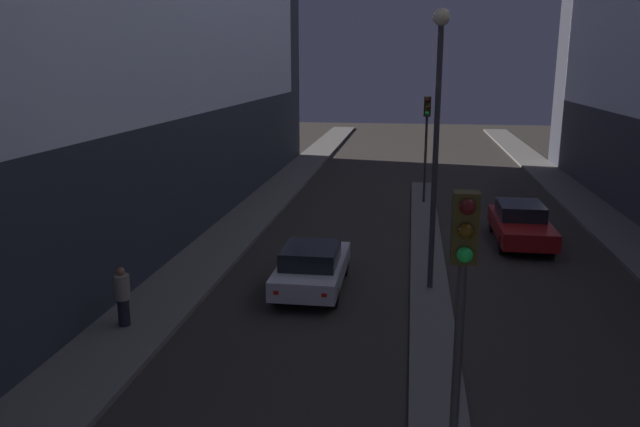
{
  "coord_description": "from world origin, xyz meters",
  "views": [
    {
      "loc": [
        -0.7,
        -3.25,
        6.58
      ],
      "look_at": [
        -4.21,
        20.81,
        0.66
      ],
      "focal_mm": 35.0,
      "sensor_mm": 36.0,
      "label": 1
    }
  ],
  "objects": [
    {
      "name": "street_lamp",
      "position": [
        0.0,
        14.38,
        5.22
      ],
      "size": [
        0.47,
        0.47,
        7.86
      ],
      "color": "#383838",
      "rests_on": "median_strip"
    },
    {
      "name": "median_strip",
      "position": [
        0.0,
        15.98,
        0.06
      ],
      "size": [
        1.13,
        29.97,
        0.12
      ],
      "color": "#66605B",
      "rests_on": "ground"
    },
    {
      "name": "traffic_light_near",
      "position": [
        0.0,
        4.35,
        3.71
      ],
      "size": [
        0.32,
        0.42,
        4.92
      ],
      "color": "#383838",
      "rests_on": "median_strip"
    },
    {
      "name": "car_left_lane",
      "position": [
        -3.46,
        13.99,
        0.72
      ],
      "size": [
        1.85,
        4.22,
        1.4
      ],
      "color": "silver",
      "rests_on": "ground"
    },
    {
      "name": "pedestrian_on_left_sidewalk",
      "position": [
        -7.66,
        10.43,
        0.94
      ],
      "size": [
        0.38,
        0.38,
        1.52
      ],
      "color": "black",
      "rests_on": "sidewalk_left"
    },
    {
      "name": "car_right_lane",
      "position": [
        3.46,
        20.03,
        0.74
      ],
      "size": [
        1.88,
        4.62,
        1.45
      ],
      "color": "maroon",
      "rests_on": "ground"
    },
    {
      "name": "traffic_light_mid",
      "position": [
        0.0,
        25.98,
        3.71
      ],
      "size": [
        0.32,
        0.42,
        4.92
      ],
      "color": "#383838",
      "rests_on": "median_strip"
    }
  ]
}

